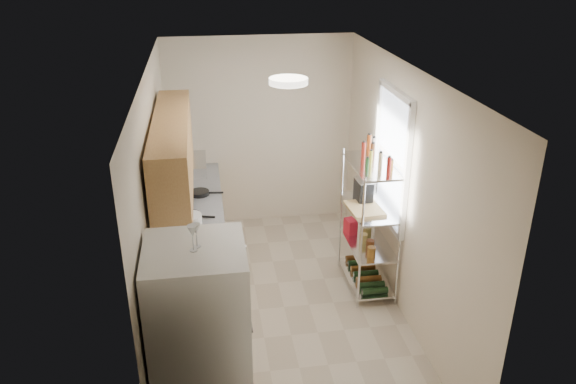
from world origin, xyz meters
name	(u,v)px	position (x,y,z in m)	size (l,w,h in m)	color
room	(284,200)	(0.00, 0.00, 1.30)	(2.52, 4.42, 2.62)	#B8AB95
counter_run	(197,258)	(-0.92, 0.44, 0.45)	(0.63, 3.51, 0.90)	tan
upper_cabinets	(173,154)	(-1.05, 0.10, 1.81)	(0.33, 2.20, 0.72)	tan
range_hood	(184,165)	(-1.00, 0.90, 1.39)	(0.50, 0.60, 0.12)	#B7BABC
window	(392,158)	(1.23, 0.35, 1.55)	(0.06, 1.00, 1.46)	white
bakers_rack	(371,199)	(1.00, 0.30, 1.11)	(0.45, 0.90, 1.73)	silver
ceiling_dome	(288,81)	(0.00, -0.30, 2.57)	(0.34, 0.34, 0.06)	white
refrigerator	(201,349)	(-0.87, -1.63, 0.87)	(0.71, 0.71, 1.73)	silver
wine_glass_a	(196,235)	(-0.84, -1.60, 1.82)	(0.06, 0.06, 0.18)	silver
wine_glass_b	(193,238)	(-0.87, -1.65, 1.83)	(0.07, 0.07, 0.19)	silver
rice_cooker	(190,224)	(-0.95, 0.21, 1.00)	(0.25, 0.25, 0.20)	white
frying_pan_large	(189,216)	(-0.98, 0.55, 0.92)	(0.26, 0.26, 0.05)	black
frying_pan_small	(200,193)	(-0.85, 1.16, 0.92)	(0.23, 0.23, 0.05)	black
cutting_board	(365,209)	(0.92, 0.23, 1.03)	(0.34, 0.44, 0.03)	tan
espresso_machine	(363,191)	(0.96, 0.43, 1.15)	(0.16, 0.23, 0.27)	black
storage_bag	(350,226)	(0.87, 0.55, 0.65)	(0.11, 0.15, 0.17)	#AF1526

